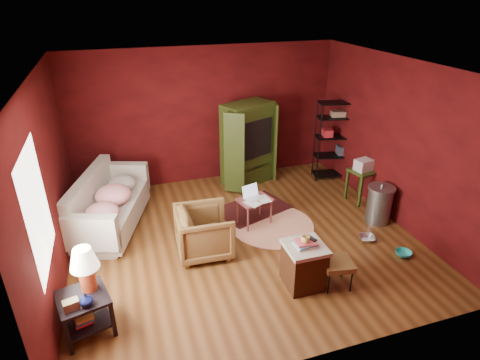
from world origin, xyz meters
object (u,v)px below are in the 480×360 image
object	(u,v)px
hamper	(304,264)
wire_shelving	(336,137)
side_table	(84,283)
armchair	(204,230)
tv_armoire	(248,143)
laptop_desk	(254,202)
sofa	(109,209)

from	to	relation	value
hamper	wire_shelving	distance (m)	3.77
side_table	wire_shelving	size ratio (longest dim) A/B	0.66
armchair	tv_armoire	world-z (taller)	tv_armoire
laptop_desk	tv_armoire	xyz separation A→B (m)	(0.43, 1.61, 0.46)
sofa	laptop_desk	world-z (taller)	sofa
hamper	tv_armoire	bearing A→B (deg)	84.48
armchair	wire_shelving	xyz separation A→B (m)	(3.32, 1.86, 0.51)
sofa	armchair	size ratio (longest dim) A/B	2.22
laptop_desk	side_table	bearing A→B (deg)	-164.64
tv_armoire	sofa	bearing A→B (deg)	176.47
armchair	laptop_desk	size ratio (longest dim) A/B	1.19
side_table	hamper	xyz separation A→B (m)	(2.82, -0.09, -0.33)
sofa	side_table	distance (m)	2.32
wire_shelving	side_table	bearing A→B (deg)	-137.45
sofa	hamper	distance (m)	3.46
armchair	laptop_desk	distance (m)	1.18
side_table	laptop_desk	bearing A→B (deg)	31.20
hamper	wire_shelving	world-z (taller)	wire_shelving
sofa	tv_armoire	xyz separation A→B (m)	(2.85, 0.98, 0.54)
tv_armoire	hamper	bearing A→B (deg)	-118.10
sofa	tv_armoire	bearing A→B (deg)	-52.72
armchair	side_table	bearing A→B (deg)	125.52
side_table	hamper	world-z (taller)	side_table
armchair	hamper	bearing A→B (deg)	-132.21
hamper	armchair	bearing A→B (deg)	134.51
laptop_desk	tv_armoire	distance (m)	1.73
tv_armoire	wire_shelving	xyz separation A→B (m)	(1.86, -0.33, 0.03)
sofa	hamper	world-z (taller)	hamper
hamper	wire_shelving	size ratio (longest dim) A/B	0.44
tv_armoire	wire_shelving	size ratio (longest dim) A/B	1.02
hamper	tv_armoire	distance (m)	3.41
sofa	side_table	world-z (taller)	side_table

